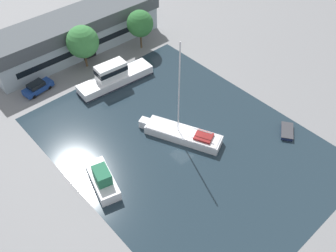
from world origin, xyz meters
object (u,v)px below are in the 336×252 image
warehouse_building (76,33)px  cabin_boat (102,179)px  quay_tree_by_water (140,24)px  motor_cruiser (114,77)px  sailboat_moored (182,134)px  small_dinghy (287,131)px  quay_tree_near_building (83,42)px  parked_car (38,87)px

warehouse_building → cabin_boat: bearing=-116.0°
quay_tree_by_water → motor_cruiser: (-9.44, -5.08, -3.29)m
sailboat_moored → quay_tree_by_water: bearing=40.0°
sailboat_moored → small_dinghy: bearing=-63.2°
sailboat_moored → small_dinghy: 14.19m
quay_tree_by_water → sailboat_moored: (-9.65, -20.39, -3.92)m
quay_tree_near_building → quay_tree_by_water: (10.08, -1.75, 0.06)m
warehouse_building → quay_tree_by_water: size_ratio=4.44×
quay_tree_near_building → motor_cruiser: bearing=-84.7°
warehouse_building → quay_tree_by_water: bearing=-39.0°
small_dinghy → quay_tree_near_building: bearing=-14.6°
small_dinghy → quay_tree_by_water: bearing=-32.2°
warehouse_building → quay_tree_near_building: 5.69m
small_dinghy → sailboat_moored: bearing=16.4°
warehouse_building → small_dinghy: size_ratio=8.75×
quay_tree_by_water → parked_car: size_ratio=1.43×
quay_tree_near_building → parked_car: quay_tree_near_building is taller
warehouse_building → motor_cruiser: size_ratio=2.46×
parked_car → motor_cruiser: motor_cruiser is taller
warehouse_building → small_dinghy: warehouse_building is taller
small_dinghy → cabin_boat: cabin_boat is taller
sailboat_moored → small_dinghy: size_ratio=4.18×
warehouse_building → sailboat_moored: size_ratio=2.09×
sailboat_moored → small_dinghy: (11.08, -8.84, -0.44)m
warehouse_building → motor_cruiser: (-1.12, -12.04, -1.80)m
motor_cruiser → sailboat_moored: bearing=-176.2°
motor_cruiser → cabin_boat: bearing=144.2°
sailboat_moored → cabin_boat: sailboat_moored is taller
warehouse_building → parked_car: size_ratio=6.36×
motor_cruiser → quay_tree_by_water: bearing=-57.1°
cabin_boat → motor_cruiser: bearing=64.6°
quay_tree_near_building → sailboat_moored: sailboat_moored is taller
quay_tree_by_water → sailboat_moored: bearing=-115.3°
parked_car → cabin_boat: (-2.77, -20.84, 0.18)m
cabin_boat → warehouse_building: bearing=78.0°
sailboat_moored → quay_tree_near_building: bearing=66.5°
parked_car → cabin_boat: size_ratio=0.73×
warehouse_building → parked_car: (-10.82, -5.88, -2.30)m
quay_tree_near_building → sailboat_moored: size_ratio=0.49×
warehouse_building → parked_car: 12.53m
parked_car → quay_tree_by_water: bearing=78.7°
motor_cruiser → cabin_boat: motor_cruiser is taller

